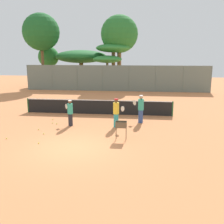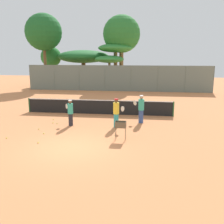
% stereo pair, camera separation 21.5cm
% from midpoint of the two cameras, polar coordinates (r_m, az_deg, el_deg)
% --- Properties ---
extents(ground_plane, '(80.00, 80.00, 0.00)m').
position_cam_midpoint_polar(ground_plane, '(12.63, -8.42, -7.76)').
color(ground_plane, '#D37F4C').
extents(tennis_net, '(10.87, 0.10, 1.07)m').
position_cam_midpoint_polar(tennis_net, '(19.27, -2.59, 1.17)').
color(tennis_net, '#26592D').
rests_on(tennis_net, ground_plane).
extents(back_fence, '(21.92, 0.08, 3.04)m').
position_cam_midpoint_polar(back_fence, '(31.23, 1.43, 7.34)').
color(back_fence, slate).
rests_on(back_fence, ground_plane).
extents(tree_0, '(4.74, 4.74, 9.20)m').
position_cam_midpoint_polar(tree_0, '(34.79, 2.27, 16.53)').
color(tree_0, brown).
rests_on(tree_0, ground_plane).
extents(tree_1, '(2.86, 2.86, 5.38)m').
position_cam_midpoint_polar(tree_1, '(38.50, -12.99, 11.51)').
color(tree_1, brown).
rests_on(tree_1, ground_plane).
extents(tree_2, '(3.62, 3.62, 4.16)m').
position_cam_midpoint_polar(tree_2, '(33.18, -0.39, 11.34)').
color(tree_2, brown).
rests_on(tree_2, ground_plane).
extents(tree_3, '(6.95, 6.95, 4.86)m').
position_cam_midpoint_polar(tree_3, '(36.78, -6.09, 11.88)').
color(tree_3, brown).
rests_on(tree_3, ground_plane).
extents(tree_4, '(4.67, 4.67, 9.40)m').
position_cam_midpoint_polar(tree_4, '(35.87, -14.51, 16.45)').
color(tree_4, brown).
rests_on(tree_4, ground_plane).
extents(tree_5, '(4.47, 4.47, 5.64)m').
position_cam_midpoint_polar(tree_5, '(34.42, 0.96, 13.56)').
color(tree_5, brown).
rests_on(tree_5, ground_plane).
extents(player_white_outfit, '(0.66, 0.70, 1.60)m').
position_cam_midpoint_polar(player_white_outfit, '(16.27, -8.68, -0.09)').
color(player_white_outfit, '#26262D').
rests_on(player_white_outfit, ground_plane).
extents(player_red_cap, '(0.77, 0.67, 1.78)m').
position_cam_midpoint_polar(player_red_cap, '(16.84, 6.71, 0.71)').
color(player_red_cap, '#334C8C').
rests_on(player_red_cap, ground_plane).
extents(player_yellow_shirt, '(0.76, 0.66, 1.75)m').
position_cam_midpoint_polar(player_yellow_shirt, '(15.73, 1.33, -0.12)').
color(player_yellow_shirt, teal).
rests_on(player_yellow_shirt, ground_plane).
extents(ball_cart, '(0.56, 0.41, 0.99)m').
position_cam_midpoint_polar(ball_cart, '(13.39, 2.30, -3.07)').
color(ball_cart, brown).
rests_on(ball_cart, ground_plane).
extents(tennis_ball_0, '(0.07, 0.07, 0.07)m').
position_cam_midpoint_polar(tennis_ball_0, '(13.60, -15.33, -6.45)').
color(tennis_ball_0, '#D1E54C').
rests_on(tennis_ball_0, ground_plane).
extents(tennis_ball_1, '(0.07, 0.07, 0.07)m').
position_cam_midpoint_polar(tennis_ball_1, '(15.05, -14.24, -4.54)').
color(tennis_ball_1, '#D1E54C').
rests_on(tennis_ball_1, ground_plane).
extents(tennis_ball_2, '(0.07, 0.07, 0.07)m').
position_cam_midpoint_polar(tennis_ball_2, '(14.85, -21.58, -5.28)').
color(tennis_ball_2, '#D1E54C').
rests_on(tennis_ball_2, ground_plane).
extents(tennis_ball_3, '(0.07, 0.07, 0.07)m').
position_cam_midpoint_polar(tennis_ball_3, '(15.98, -15.27, -3.60)').
color(tennis_ball_3, '#D1E54C').
rests_on(tennis_ball_3, ground_plane).
extents(tennis_ball_4, '(0.07, 0.07, 0.07)m').
position_cam_midpoint_polar(tennis_ball_4, '(17.20, -12.38, -2.30)').
color(tennis_ball_4, '#D1E54C').
rests_on(tennis_ball_4, ground_plane).
extents(tennis_ball_5, '(0.07, 0.07, 0.07)m').
position_cam_midpoint_polar(tennis_ball_5, '(18.12, -12.31, -1.55)').
color(tennis_ball_5, '#D1E54C').
rests_on(tennis_ball_5, ground_plane).
extents(tennis_ball_6, '(0.07, 0.07, 0.07)m').
position_cam_midpoint_polar(tennis_ball_6, '(18.70, -8.42, -0.95)').
color(tennis_ball_6, '#D1E54C').
rests_on(tennis_ball_6, ground_plane).
extents(tennis_ball_7, '(0.07, 0.07, 0.07)m').
position_cam_midpoint_polar(tennis_ball_7, '(16.96, -11.49, -2.47)').
color(tennis_ball_7, '#D1E54C').
rests_on(tennis_ball_7, ground_plane).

